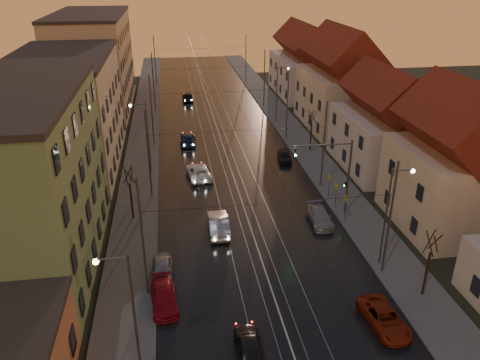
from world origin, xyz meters
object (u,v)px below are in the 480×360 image
street_lamp_0 (127,305)px  street_lamp_3 (279,89)px  street_lamp_1 (391,208)px  driving_car_4 (188,97)px  parked_left_3 (162,270)px  driving_car_2 (198,172)px  parked_left_2 (164,297)px  traffic_light_mast (338,169)px  driving_car_0 (249,346)px  driving_car_1 (218,224)px  street_lamp_2 (145,131)px  parked_right_1 (320,217)px  parked_right_0 (384,318)px  parked_right_2 (285,156)px  driving_car_3 (188,139)px

street_lamp_0 → street_lamp_3: same height
street_lamp_1 → driving_car_4: (-12.44, 49.30, -4.16)m
street_lamp_1 → parked_left_3: street_lamp_1 is taller
driving_car_2 → parked_left_2: bearing=72.5°
traffic_light_mast → driving_car_0: traffic_light_mast is taller
driving_car_0 → driving_car_4: bearing=-87.3°
street_lamp_3 → parked_left_2: bearing=-113.4°
traffic_light_mast → driving_car_1: 11.57m
street_lamp_2 → driving_car_4: 30.15m
driving_car_0 → driving_car_4: 56.83m
parked_right_1 → traffic_light_mast: bearing=36.5°
driving_car_1 → driving_car_4: bearing=-88.5°
street_lamp_0 → driving_car_1: 16.38m
driving_car_0 → driving_car_1: size_ratio=0.81×
driving_car_2 → street_lamp_3: bearing=-132.6°
street_lamp_0 → street_lamp_1: size_ratio=1.00×
street_lamp_0 → parked_right_0: 16.03m
driving_car_1 → parked_left_2: (-4.66, -8.85, -0.17)m
street_lamp_3 → driving_car_0: (-11.68, -43.52, -4.23)m
traffic_light_mast → driving_car_2: size_ratio=1.48×
street_lamp_0 → parked_right_2: size_ratio=2.20×
parked_right_1 → street_lamp_0: bearing=-133.8°
driving_car_2 → driving_car_3: 10.65m
street_lamp_1 → parked_right_1: street_lamp_1 is taller
driving_car_3 → street_lamp_1: bearing=118.2°
street_lamp_1 → street_lamp_2: size_ratio=1.00×
driving_car_3 → parked_left_2: size_ratio=1.11×
driving_car_2 → parked_right_0: size_ratio=1.11×
driving_car_0 → parked_right_2: bearing=-105.6°
driving_car_1 → driving_car_0: bearing=91.9°
street_lamp_1 → parked_right_1: (-2.90, 6.77, -4.26)m
driving_car_4 → driving_car_1: bearing=89.8°
street_lamp_0 → driving_car_4: bearing=84.3°
driving_car_4 → parked_right_2: size_ratio=1.18×
driving_car_3 → parked_right_2: (10.84, -7.47, -0.06)m
driving_car_0 → driving_car_3: driving_car_3 is taller
traffic_light_mast → street_lamp_1: bearing=-82.1°
traffic_light_mast → driving_car_2: traffic_light_mast is taller
parked_left_2 → driving_car_1: bearing=57.6°
driving_car_1 → driving_car_4: driving_car_1 is taller
driving_car_3 → parked_right_2: 13.16m
traffic_light_mast → parked_right_2: size_ratio=1.98×
street_lamp_0 → driving_car_0: (6.53, 0.48, -4.23)m
street_lamp_3 → street_lamp_0: bearing=-112.5°
driving_car_2 → parked_right_2: 10.70m
driving_car_3 → driving_car_0: bearing=95.9°
traffic_light_mast → parked_left_2: traffic_light_mast is taller
driving_car_0 → parked_left_3: bearing=-57.0°
driving_car_4 → parked_left_2: bearing=84.5°
driving_car_1 → street_lamp_3: bearing=-111.2°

